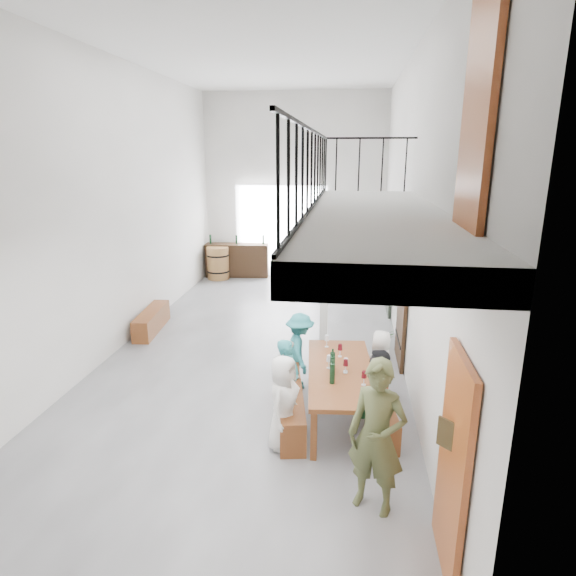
# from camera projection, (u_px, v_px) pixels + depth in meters

# --- Properties ---
(floor) EXTENTS (12.00, 12.00, 0.00)m
(floor) POSITION_uv_depth(u_px,v_px,m) (259.00, 348.00, 9.58)
(floor) COLOR #5F5F62
(floor) RESTS_ON ground
(room_walls) EXTENTS (12.00, 12.00, 12.00)m
(room_walls) POSITION_uv_depth(u_px,v_px,m) (256.00, 164.00, 8.62)
(room_walls) COLOR white
(room_walls) RESTS_ON ground
(gateway_portal) EXTENTS (2.80, 0.08, 2.80)m
(gateway_portal) POSITION_uv_depth(u_px,v_px,m) (281.00, 231.00, 14.92)
(gateway_portal) COLOR white
(gateway_portal) RESTS_ON ground
(right_wall_decor) EXTENTS (0.07, 8.28, 5.07)m
(right_wall_decor) POSITION_uv_depth(u_px,v_px,m) (416.00, 296.00, 6.99)
(right_wall_decor) COLOR #AA4D1B
(right_wall_decor) RESTS_ON ground
(balcony) EXTENTS (1.52, 5.62, 4.00)m
(balcony) POSITION_uv_depth(u_px,v_px,m) (373.00, 223.00, 5.55)
(balcony) COLOR silver
(balcony) RESTS_ON ground
(tasting_table) EXTENTS (1.10, 2.30, 0.79)m
(tasting_table) POSITION_uv_depth(u_px,v_px,m) (341.00, 375.00, 6.82)
(tasting_table) COLOR brown
(tasting_table) RESTS_ON ground
(bench_inner) EXTENTS (0.67, 2.13, 0.48)m
(bench_inner) POSITION_uv_depth(u_px,v_px,m) (290.00, 401.00, 7.04)
(bench_inner) COLOR brown
(bench_inner) RESTS_ON ground
(bench_wall) EXTENTS (0.49, 1.85, 0.42)m
(bench_wall) POSITION_uv_depth(u_px,v_px,m) (378.00, 406.00, 6.96)
(bench_wall) COLOR brown
(bench_wall) RESTS_ON ground
(tableware) EXTENTS (0.62, 1.31, 0.35)m
(tableware) POSITION_uv_depth(u_px,v_px,m) (337.00, 362.00, 6.72)
(tableware) COLOR black
(tableware) RESTS_ON tasting_table
(side_bench) EXTENTS (0.50, 1.64, 0.45)m
(side_bench) POSITION_uv_depth(u_px,v_px,m) (152.00, 321.00, 10.46)
(side_bench) COLOR brown
(side_bench) RESTS_ON ground
(oak_barrel) EXTENTS (0.68, 0.68, 0.99)m
(oak_barrel) POSITION_uv_depth(u_px,v_px,m) (218.00, 263.00, 14.72)
(oak_barrel) COLOR olive
(oak_barrel) RESTS_ON ground
(serving_counter) EXTENTS (1.99, 0.73, 1.03)m
(serving_counter) POSITION_uv_depth(u_px,v_px,m) (237.00, 260.00, 15.05)
(serving_counter) COLOR #342013
(serving_counter) RESTS_ON ground
(counter_bottles) EXTENTS (1.70, 0.21, 0.28)m
(counter_bottles) POSITION_uv_depth(u_px,v_px,m) (237.00, 239.00, 14.88)
(counter_bottles) COLOR black
(counter_bottles) RESTS_ON serving_counter
(guest_left_a) EXTENTS (0.54, 0.70, 1.28)m
(guest_left_a) POSITION_uv_depth(u_px,v_px,m) (283.00, 402.00, 6.20)
(guest_left_a) COLOR white
(guest_left_a) RESTS_ON ground
(guest_left_b) EXTENTS (0.44, 0.54, 1.26)m
(guest_left_b) POSITION_uv_depth(u_px,v_px,m) (288.00, 382.00, 6.79)
(guest_left_b) COLOR teal
(guest_left_b) RESTS_ON ground
(guest_left_c) EXTENTS (0.46, 0.56, 1.07)m
(guest_left_c) POSITION_uv_depth(u_px,v_px,m) (287.00, 373.00, 7.28)
(guest_left_c) COLOR white
(guest_left_c) RESTS_ON ground
(guest_left_d) EXTENTS (0.64, 0.90, 1.27)m
(guest_left_d) POSITION_uv_depth(u_px,v_px,m) (300.00, 350.00, 7.86)
(guest_left_d) COLOR teal
(guest_left_d) RESTS_ON ground
(guest_right_a) EXTENTS (0.33, 0.67, 1.11)m
(guest_right_a) POSITION_uv_depth(u_px,v_px,m) (379.00, 404.00, 6.34)
(guest_right_a) COLOR red
(guest_right_a) RESTS_ON ground
(guest_right_b) EXTENTS (0.53, 1.05, 1.08)m
(guest_right_b) POSITION_uv_depth(u_px,v_px,m) (379.00, 384.00, 6.91)
(guest_right_b) COLOR black
(guest_right_b) RESTS_ON ground
(guest_right_c) EXTENTS (0.55, 0.64, 1.11)m
(guest_right_c) POSITION_uv_depth(u_px,v_px,m) (380.00, 364.00, 7.52)
(guest_right_c) COLOR white
(guest_right_c) RESTS_ON ground
(host_standing) EXTENTS (0.74, 0.63, 1.73)m
(host_standing) POSITION_uv_depth(u_px,v_px,m) (377.00, 437.00, 5.05)
(host_standing) COLOR #505831
(host_standing) RESTS_ON ground
(potted_plant) EXTENTS (0.43, 0.39, 0.44)m
(potted_plant) POSITION_uv_depth(u_px,v_px,m) (384.00, 339.00, 9.45)
(potted_plant) COLOR #1F4B1C
(potted_plant) RESTS_ON ground
(bicycle_near) EXTENTS (2.00, 1.08, 1.00)m
(bicycle_near) POSITION_uv_depth(u_px,v_px,m) (302.00, 264.00, 14.56)
(bicycle_near) COLOR black
(bicycle_near) RESTS_ON ground
(bicycle_far) EXTENTS (1.85, 0.66, 1.09)m
(bicycle_far) POSITION_uv_depth(u_px,v_px,m) (304.00, 267.00, 13.98)
(bicycle_far) COLOR black
(bicycle_far) RESTS_ON ground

